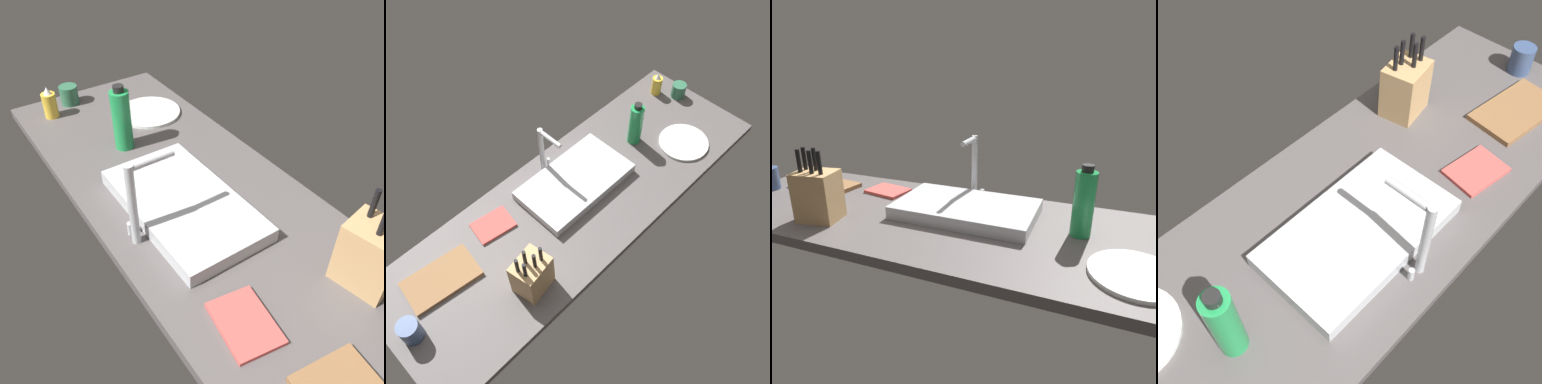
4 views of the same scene
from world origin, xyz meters
The scene contains 8 objects.
countertop_slab centered at (0.00, 0.00, 1.75)cm, with size 188.40×62.94×3.50cm, color #514C4C.
sink_basin centered at (4.86, 6.37, 5.81)cm, with size 50.07×28.64×4.63cm, color #B7BABF.
faucet centered at (1.57, 22.34, 18.64)cm, with size 5.50×13.59×25.71cm.
knife_block centered at (-41.46, -16.52, 12.62)cm, with size 15.25×13.19×25.38cm.
cutting_board centered at (-65.33, 10.97, 4.40)cm, with size 28.82×16.63×1.80cm, color brown.
water_bottle centered at (44.70, 5.21, 14.46)cm, with size 6.60×6.60×23.42cm.
dish_towel centered at (-35.25, 15.94, 4.10)cm, with size 16.64×12.11×1.20cm, color #CC4C47.
ceramic_cup centered at (-85.36, 0.07, 8.33)cm, with size 7.89×7.89×9.66cm, color #384C75.
Camera 4 is at (55.97, 51.49, 108.46)cm, focal length 44.52 mm.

